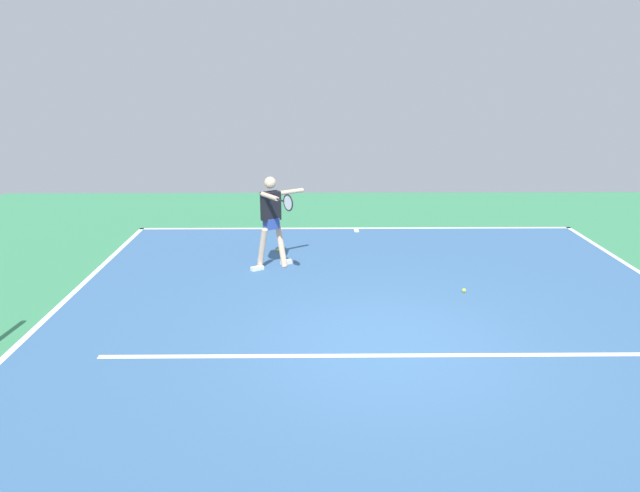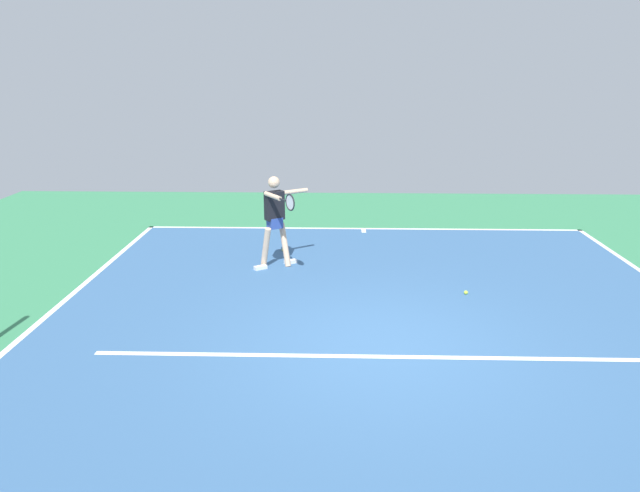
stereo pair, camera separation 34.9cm
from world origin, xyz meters
TOP-DOWN VIEW (x-y plane):
  - ground_plane at (0.00, 0.00)m, footprint 20.41×20.41m
  - court_surface at (0.00, 0.00)m, footprint 10.07×12.25m
  - court_line_baseline_near at (0.00, -6.07)m, footprint 10.07×0.10m
  - court_line_sideline_right at (4.98, 0.00)m, footprint 0.10×12.25m
  - court_line_service at (0.00, 0.33)m, footprint 7.55×0.10m
  - court_line_centre_mark at (0.00, -5.87)m, footprint 0.10×0.30m
  - tennis_player at (1.74, -3.25)m, footprint 0.99×1.38m
  - tennis_ball_centre_court at (1.71, -4.25)m, footprint 0.07×0.07m
  - tennis_ball_by_sideline at (-1.52, -1.93)m, footprint 0.07×0.07m

SIDE VIEW (x-z plane):
  - ground_plane at x=0.00m, z-range 0.00..0.00m
  - court_surface at x=0.00m, z-range 0.00..0.00m
  - court_line_baseline_near at x=0.00m, z-range 0.00..0.01m
  - court_line_sideline_right at x=4.98m, z-range 0.00..0.01m
  - court_line_service at x=0.00m, z-range 0.00..0.01m
  - court_line_centre_mark at x=0.00m, z-range 0.00..0.01m
  - tennis_ball_centre_court at x=1.71m, z-range 0.00..0.07m
  - tennis_ball_by_sideline at x=-1.52m, z-range 0.00..0.07m
  - tennis_player at x=1.74m, z-range 0.12..1.85m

